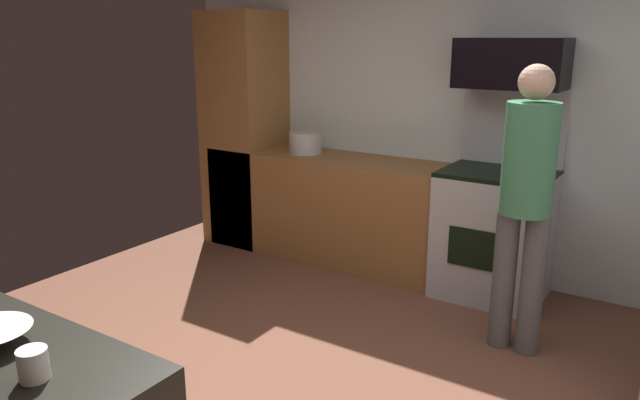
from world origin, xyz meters
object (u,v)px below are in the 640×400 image
person_cook (526,197)px  oven_range (495,228)px  stock_pot (305,143)px  microwave (512,63)px  mug_coffee (33,364)px

person_cook → oven_range: bearing=117.1°
person_cook → stock_pot: person_cook is taller
microwave → mug_coffee: bearing=-95.9°
person_cook → stock_pot: (-2.07, 0.75, 0.01)m
oven_range → stock_pot: size_ratio=5.35×
oven_range → stock_pot: bearing=179.8°
microwave → person_cook: (0.38, -0.83, -0.72)m
microwave → mug_coffee: 3.55m
person_cook → stock_pot: 2.20m
mug_coffee → stock_pot: (-1.34, 3.37, 0.04)m
microwave → mug_coffee: (-0.36, -3.45, -0.75)m
person_cook → stock_pot: size_ratio=6.09×
oven_range → mug_coffee: 3.41m
mug_coffee → stock_pot: bearing=111.6°
person_cook → mug_coffee: person_cook is taller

